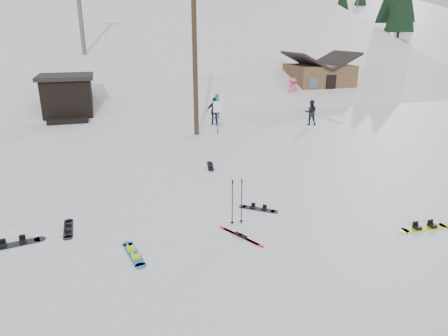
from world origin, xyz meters
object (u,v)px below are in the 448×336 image
object	(u,v)px
utility_pole	(195,46)
hero_snowboard	(134,254)
hero_skis	(241,236)
cabin	(319,79)

from	to	relation	value
utility_pole	hero_snowboard	xyz separation A→B (m)	(-4.33, -11.80, -4.65)
utility_pole	hero_snowboard	size ratio (longest dim) A/B	6.18
hero_snowboard	hero_skis	bearing A→B (deg)	-99.32
utility_pole	hero_snowboard	distance (m)	13.40
utility_pole	cabin	xyz separation A→B (m)	(13.00, 10.00, -3.20)
hero_snowboard	hero_skis	size ratio (longest dim) A/B	0.98
utility_pole	hero_snowboard	world-z (taller)	utility_pole
utility_pole	hero_skis	world-z (taller)	utility_pole
hero_snowboard	hero_skis	xyz separation A→B (m)	(2.93, 0.11, -0.00)
cabin	hero_snowboard	bearing A→B (deg)	-128.49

